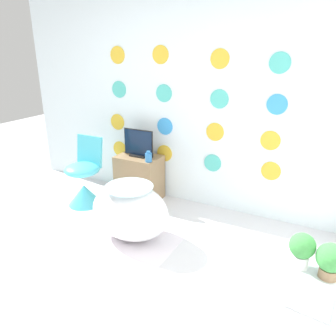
% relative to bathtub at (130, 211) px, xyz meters
% --- Properties ---
extents(ground_plane, '(12.00, 12.00, 0.00)m').
position_rel_bathtub_xyz_m(ground_plane, '(0.15, -0.97, -0.29)').
color(ground_plane, silver).
extents(wall_back_dotted, '(4.75, 0.05, 2.60)m').
position_rel_bathtub_xyz_m(wall_back_dotted, '(0.15, 1.07, 1.01)').
color(wall_back_dotted, white).
rests_on(wall_back_dotted, ground_plane).
extents(rug, '(1.09, 0.98, 0.01)m').
position_rel_bathtub_xyz_m(rug, '(-0.05, -0.06, -0.29)').
color(rug, silver).
rests_on(rug, ground_plane).
extents(bathtub, '(0.82, 0.58, 0.58)m').
position_rel_bathtub_xyz_m(bathtub, '(0.00, 0.00, 0.00)').
color(bathtub, white).
rests_on(bathtub, ground_plane).
extents(chair, '(0.42, 0.42, 0.83)m').
position_rel_bathtub_xyz_m(chair, '(-0.92, 0.37, -0.01)').
color(chair, '#4CC6DB').
rests_on(chair, ground_plane).
extents(tv_cabinet, '(0.54, 0.38, 0.56)m').
position_rel_bathtub_xyz_m(tv_cabinet, '(-0.42, 0.83, -0.01)').
color(tv_cabinet, '#8E704C').
rests_on(tv_cabinet, ground_plane).
extents(tv, '(0.40, 0.12, 0.34)m').
position_rel_bathtub_xyz_m(tv, '(-0.42, 0.83, 0.42)').
color(tv, black).
rests_on(tv, tv_cabinet).
extents(vase, '(0.08, 0.08, 0.13)m').
position_rel_bathtub_xyz_m(vase, '(-0.20, 0.71, 0.33)').
color(vase, '#2D72B7').
rests_on(vase, tv_cabinet).
extents(side_table, '(0.38, 0.35, 0.47)m').
position_rel_bathtub_xyz_m(side_table, '(1.71, -0.42, 0.08)').
color(side_table, silver).
rests_on(side_table, ground_plane).
extents(potted_plant_left, '(0.17, 0.17, 0.24)m').
position_rel_bathtub_xyz_m(potted_plant_left, '(1.62, -0.40, 0.32)').
color(potted_plant_left, white).
rests_on(potted_plant_left, side_table).
extents(potted_plant_right, '(0.18, 0.18, 0.24)m').
position_rel_bathtub_xyz_m(potted_plant_right, '(1.79, -0.43, 0.31)').
color(potted_plant_right, '#8C6B4C').
rests_on(potted_plant_right, side_table).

